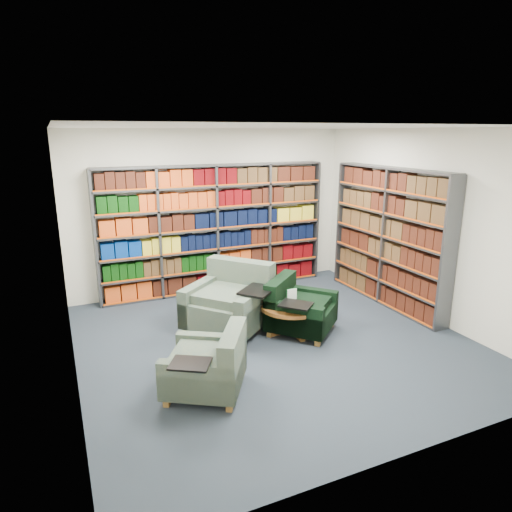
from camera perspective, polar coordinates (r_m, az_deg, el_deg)
name	(u,v)px	position (r m, az deg, el deg)	size (l,w,h in m)	color
room_shell	(275,241)	(5.82, 2.41, 1.90)	(5.02, 5.02, 2.82)	black
bookshelf_back	(215,229)	(8.00, -5.10, 3.34)	(4.00, 0.28, 2.20)	#47494F
bookshelf_right	(388,238)	(7.65, 16.23, 2.23)	(0.28, 2.50, 2.20)	#47494F
chair_teal_left	(232,302)	(6.59, -3.07, -5.81)	(1.45, 1.45, 0.94)	#021E31
chair_green_right	(296,310)	(6.51, 5.04, -6.78)	(1.18, 1.18, 0.76)	black
chair_teal_front	(212,367)	(5.08, -5.57, -13.67)	(1.10, 1.10, 0.73)	#021E31
coffee_table	(292,310)	(6.43, 4.48, -6.69)	(0.91, 0.91, 0.64)	#92591B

